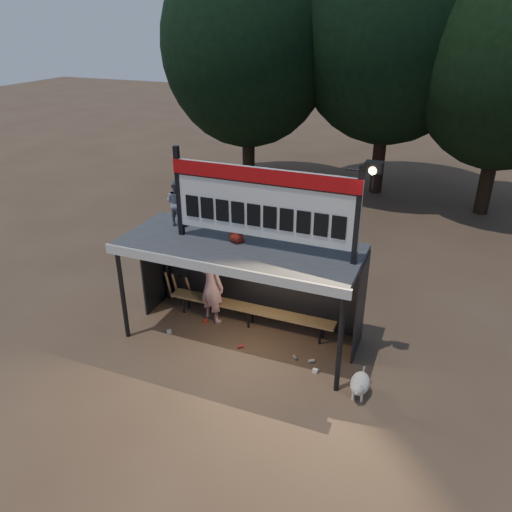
# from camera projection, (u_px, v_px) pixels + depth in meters

# --- Properties ---
(ground) EXTENTS (80.00, 80.00, 0.00)m
(ground) POSITION_uv_depth(u_px,v_px,m) (241.00, 337.00, 11.23)
(ground) COLOR #4F3927
(ground) RESTS_ON ground
(player) EXTENTS (0.80, 0.66, 1.88)m
(player) POSITION_uv_depth(u_px,v_px,m) (212.00, 285.00, 11.49)
(player) COLOR silver
(player) RESTS_ON ground
(child_a) EXTENTS (0.54, 0.44, 1.04)m
(child_a) POSITION_uv_depth(u_px,v_px,m) (177.00, 203.00, 10.93)
(child_a) COLOR slate
(child_a) RESTS_ON dugout_shelter
(child_b) EXTENTS (0.55, 0.51, 0.94)m
(child_b) POSITION_uv_depth(u_px,v_px,m) (237.00, 220.00, 10.13)
(child_b) COLOR #A02418
(child_b) RESTS_ON dugout_shelter
(dugout_shelter) EXTENTS (5.10, 2.08, 2.32)m
(dugout_shelter) POSITION_uv_depth(u_px,v_px,m) (245.00, 260.00, 10.63)
(dugout_shelter) COLOR #39393C
(dugout_shelter) RESTS_ON ground
(scoreboard_assembly) EXTENTS (4.10, 0.27, 1.99)m
(scoreboard_assembly) POSITION_uv_depth(u_px,v_px,m) (265.00, 201.00, 9.58)
(scoreboard_assembly) COLOR black
(scoreboard_assembly) RESTS_ON dugout_shelter
(bench) EXTENTS (4.00, 0.35, 0.48)m
(bench) POSITION_uv_depth(u_px,v_px,m) (250.00, 309.00, 11.50)
(bench) COLOR olive
(bench) RESTS_ON ground
(tree_left) EXTENTS (6.46, 6.46, 9.27)m
(tree_left) POSITION_uv_depth(u_px,v_px,m) (248.00, 45.00, 18.51)
(tree_left) COLOR black
(tree_left) RESTS_ON ground
(tree_mid) EXTENTS (7.22, 7.22, 10.36)m
(tree_mid) POSITION_uv_depth(u_px,v_px,m) (393.00, 26.00, 17.79)
(tree_mid) COLOR #301D15
(tree_mid) RESTS_ON ground
(tree_right) EXTENTS (6.08, 6.08, 8.72)m
(tree_right) POSITION_uv_depth(u_px,v_px,m) (511.00, 61.00, 16.04)
(tree_right) COLOR black
(tree_right) RESTS_ON ground
(dog) EXTENTS (0.36, 0.81, 0.49)m
(dog) POSITION_uv_depth(u_px,v_px,m) (360.00, 384.00, 9.40)
(dog) COLOR #EFE5CF
(dog) RESTS_ON ground
(bats) EXTENTS (0.67, 0.35, 0.84)m
(bats) POSITION_uv_depth(u_px,v_px,m) (179.00, 288.00, 12.41)
(bats) COLOR #A67A4D
(bats) RESTS_ON ground
(litter) EXTENTS (3.59, 0.89, 0.08)m
(litter) POSITION_uv_depth(u_px,v_px,m) (253.00, 347.00, 10.85)
(litter) COLOR red
(litter) RESTS_ON ground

